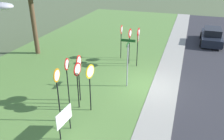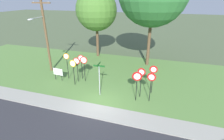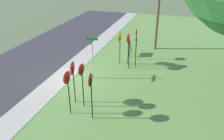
{
  "view_description": "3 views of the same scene",
  "coord_description": "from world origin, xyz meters",
  "px_view_note": "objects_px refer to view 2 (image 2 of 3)",
  "views": [
    {
      "loc": [
        -12.4,
        -1.69,
        6.89
      ],
      "look_at": [
        -0.7,
        2.22,
        1.11
      ],
      "focal_mm": 37.6,
      "sensor_mm": 36.0,
      "label": 1
    },
    {
      "loc": [
        4.29,
        -10.18,
        7.84
      ],
      "look_at": [
        0.08,
        3.29,
        1.64
      ],
      "focal_mm": 27.16,
      "sensor_mm": 36.0,
      "label": 2
    },
    {
      "loc": [
        12.74,
        6.89,
        7.55
      ],
      "look_at": [
        0.52,
        3.04,
        1.34
      ],
      "focal_mm": 36.99,
      "sensor_mm": 36.0,
      "label": 3
    }
  ],
  "objects_px": {
    "notice_board": "(58,72)",
    "oak_tree_left": "(96,10)",
    "utility_pole": "(45,32)",
    "stop_sign_far_center": "(77,65)",
    "yield_sign_near_right": "(151,81)",
    "yield_sign_far_right": "(153,73)",
    "stop_sign_far_left": "(73,67)",
    "stop_sign_near_right": "(84,64)",
    "yield_sign_near_left": "(141,76)",
    "stop_sign_far_right": "(67,61)",
    "yield_sign_far_left": "(137,79)",
    "stop_sign_near_left": "(81,62)",
    "street_name_post": "(99,77)"
  },
  "relations": [
    {
      "from": "notice_board",
      "to": "oak_tree_left",
      "type": "height_order",
      "value": "oak_tree_left"
    },
    {
      "from": "utility_pole",
      "to": "notice_board",
      "type": "xyz_separation_m",
      "value": [
        2.19,
        -1.7,
        -3.58
      ]
    },
    {
      "from": "stop_sign_far_center",
      "to": "oak_tree_left",
      "type": "xyz_separation_m",
      "value": [
        -1.05,
        7.89,
        4.3
      ]
    },
    {
      "from": "notice_board",
      "to": "yield_sign_near_right",
      "type": "bearing_deg",
      "value": -2.23
    },
    {
      "from": "yield_sign_far_right",
      "to": "stop_sign_far_left",
      "type": "bearing_deg",
      "value": -179.0
    },
    {
      "from": "yield_sign_far_right",
      "to": "utility_pole",
      "type": "xyz_separation_m",
      "value": [
        -11.33,
        1.52,
        2.5
      ]
    },
    {
      "from": "stop_sign_far_left",
      "to": "oak_tree_left",
      "type": "relative_size",
      "value": 0.29
    },
    {
      "from": "stop_sign_far_left",
      "to": "utility_pole",
      "type": "relative_size",
      "value": 0.31
    },
    {
      "from": "stop_sign_near_right",
      "to": "yield_sign_near_left",
      "type": "distance_m",
      "value": 5.75
    },
    {
      "from": "stop_sign_far_center",
      "to": "yield_sign_far_right",
      "type": "relative_size",
      "value": 0.97
    },
    {
      "from": "yield_sign_near_left",
      "to": "oak_tree_left",
      "type": "distance_m",
      "value": 12.23
    },
    {
      "from": "stop_sign_far_right",
      "to": "yield_sign_far_left",
      "type": "relative_size",
      "value": 1.06
    },
    {
      "from": "utility_pole",
      "to": "oak_tree_left",
      "type": "distance_m",
      "value": 7.41
    },
    {
      "from": "yield_sign_far_right",
      "to": "stop_sign_near_left",
      "type": "bearing_deg",
      "value": 170.46
    },
    {
      "from": "yield_sign_far_left",
      "to": "oak_tree_left",
      "type": "bearing_deg",
      "value": 118.96
    },
    {
      "from": "stop_sign_near_right",
      "to": "yield_sign_far_left",
      "type": "height_order",
      "value": "stop_sign_near_right"
    },
    {
      "from": "yield_sign_near_right",
      "to": "stop_sign_far_left",
      "type": "bearing_deg",
      "value": 178.57
    },
    {
      "from": "stop_sign_far_center",
      "to": "oak_tree_left",
      "type": "distance_m",
      "value": 9.05
    },
    {
      "from": "stop_sign_far_left",
      "to": "yield_sign_near_left",
      "type": "relative_size",
      "value": 0.96
    },
    {
      "from": "stop_sign_near_left",
      "to": "street_name_post",
      "type": "height_order",
      "value": "street_name_post"
    },
    {
      "from": "stop_sign_far_right",
      "to": "street_name_post",
      "type": "distance_m",
      "value": 4.69
    },
    {
      "from": "stop_sign_near_right",
      "to": "oak_tree_left",
      "type": "distance_m",
      "value": 8.91
    },
    {
      "from": "stop_sign_far_left",
      "to": "oak_tree_left",
      "type": "distance_m",
      "value": 9.63
    },
    {
      "from": "stop_sign_far_left",
      "to": "street_name_post",
      "type": "relative_size",
      "value": 0.86
    },
    {
      "from": "stop_sign_far_center",
      "to": "yield_sign_far_right",
      "type": "height_order",
      "value": "yield_sign_far_right"
    },
    {
      "from": "stop_sign_near_left",
      "to": "utility_pole",
      "type": "distance_m",
      "value": 5.13
    },
    {
      "from": "utility_pole",
      "to": "yield_sign_near_right",
      "type": "bearing_deg",
      "value": -13.95
    },
    {
      "from": "stop_sign_near_right",
      "to": "yield_sign_far_right",
      "type": "height_order",
      "value": "stop_sign_near_right"
    },
    {
      "from": "stop_sign_far_right",
      "to": "yield_sign_far_right",
      "type": "bearing_deg",
      "value": -9.15
    },
    {
      "from": "stop_sign_far_right",
      "to": "yield_sign_near_right",
      "type": "bearing_deg",
      "value": -17.8
    },
    {
      "from": "stop_sign_far_center",
      "to": "street_name_post",
      "type": "xyz_separation_m",
      "value": [
        2.95,
        -1.7,
        -0.06
      ]
    },
    {
      "from": "yield_sign_near_right",
      "to": "utility_pole",
      "type": "bearing_deg",
      "value": 170.52
    },
    {
      "from": "yield_sign_near_right",
      "to": "stop_sign_far_center",
      "type": "bearing_deg",
      "value": 173.29
    },
    {
      "from": "stop_sign_far_left",
      "to": "stop_sign_far_right",
      "type": "bearing_deg",
      "value": 151.63
    },
    {
      "from": "yield_sign_far_right",
      "to": "street_name_post",
      "type": "relative_size",
      "value": 0.88
    },
    {
      "from": "yield_sign_near_left",
      "to": "stop_sign_far_left",
      "type": "bearing_deg",
      "value": -177.48
    },
    {
      "from": "stop_sign_far_right",
      "to": "utility_pole",
      "type": "xyz_separation_m",
      "value": [
        -2.94,
        1.07,
        2.51
      ]
    },
    {
      "from": "stop_sign_near_left",
      "to": "stop_sign_far_center",
      "type": "bearing_deg",
      "value": -112.53
    },
    {
      "from": "yield_sign_near_left",
      "to": "oak_tree_left",
      "type": "bearing_deg",
      "value": 134.85
    },
    {
      "from": "stop_sign_near_right",
      "to": "stop_sign_far_center",
      "type": "distance_m",
      "value": 0.68
    },
    {
      "from": "yield_sign_far_left",
      "to": "yield_sign_far_right",
      "type": "xyz_separation_m",
      "value": [
        1.09,
        1.51,
        0.01
      ]
    },
    {
      "from": "utility_pole",
      "to": "oak_tree_left",
      "type": "relative_size",
      "value": 0.93
    },
    {
      "from": "yield_sign_near_right",
      "to": "street_name_post",
      "type": "xyz_separation_m",
      "value": [
        -4.13,
        -0.3,
        -0.11
      ]
    },
    {
      "from": "yield_sign_near_left",
      "to": "yield_sign_far_right",
      "type": "height_order",
      "value": "yield_sign_near_left"
    },
    {
      "from": "stop_sign_near_right",
      "to": "stop_sign_far_right",
      "type": "relative_size",
      "value": 0.97
    },
    {
      "from": "stop_sign_far_left",
      "to": "yield_sign_near_right",
      "type": "height_order",
      "value": "stop_sign_far_left"
    },
    {
      "from": "stop_sign_near_left",
      "to": "stop_sign_far_right",
      "type": "bearing_deg",
      "value": -177.73
    },
    {
      "from": "yield_sign_near_left",
      "to": "yield_sign_far_left",
      "type": "bearing_deg",
      "value": -104.61
    },
    {
      "from": "stop_sign_far_center",
      "to": "yield_sign_far_right",
      "type": "bearing_deg",
      "value": 1.82
    },
    {
      "from": "stop_sign_far_right",
      "to": "street_name_post",
      "type": "xyz_separation_m",
      "value": [
        4.22,
        -2.04,
        -0.16
      ]
    }
  ]
}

